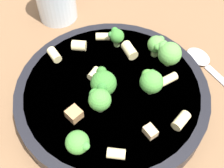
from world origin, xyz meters
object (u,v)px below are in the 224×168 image
Objects in this scene: broccoli_floret_3 at (151,81)px; chicken_chunk_1 at (150,131)px; spoon at (205,64)px; broccoli_floret_4 at (78,143)px; rigatoni_3 at (103,37)px; broccoli_floret_0 at (169,53)px; rigatoni_4 at (94,74)px; chicken_chunk_0 at (74,114)px; rigatoni_6 at (181,121)px; rigatoni_2 at (79,46)px; broccoli_floret_1 at (102,81)px; broccoli_floret_2 at (157,44)px; broccoli_floret_6 at (116,36)px; broccoli_floret_5 at (99,100)px; rigatoni_0 at (54,55)px; rigatoni_1 at (168,79)px; pasta_bowl at (112,94)px; rigatoni_7 at (129,50)px; rigatoni_5 at (116,154)px.

broccoli_floret_3 is 0.07m from chicken_chunk_1.
spoon is at bearing -75.77° from chicken_chunk_1.
broccoli_floret_4 reaches higher than rigatoni_3.
broccoli_floret_0 is 2.13× the size of rigatoni_4.
broccoli_floret_3 is at bearing -107.05° from chicken_chunk_0.
rigatoni_6 is (-0.05, -0.13, -0.02)m from broccoli_floret_4.
rigatoni_3 is at bearing -46.35° from broccoli_floret_4.
spoon is at bearing -129.87° from rigatoni_2.
broccoli_floret_1 is 1.14× the size of broccoli_floret_2.
chicken_chunk_1 is (-0.16, 0.07, -0.01)m from broccoli_floret_6.
broccoli_floret_0 reaches higher than broccoli_floret_2.
broccoli_floret_4 is 0.99× the size of broccoli_floret_5.
broccoli_floret_1 is at bearing -169.86° from rigatoni_0.
broccoli_floret_5 reaches higher than spoon.
spoon is (0.05, -0.19, -0.04)m from chicken_chunk_1.
broccoli_floret_2 is at bearing -87.91° from broccoli_floret_1.
chicken_chunk_0 is (-0.10, 0.13, 0.00)m from rigatoni_3.
rigatoni_0 is 0.19m from rigatoni_1.
chicken_chunk_0 reaches higher than pasta_bowl.
rigatoni_1 is at bearing -155.58° from rigatoni_2.
broccoli_floret_4 is 0.26× the size of spoon.
chicken_chunk_1 is (-0.13, 0.08, -0.00)m from rigatoni_7.
broccoli_floret_5 is 0.23m from spoon.
broccoli_floret_0 is 0.09m from broccoli_floret_6.
rigatoni_3 is 0.08m from rigatoni_4.
broccoli_floret_6 is 0.06m from rigatoni_2.
broccoli_floret_2 is 2.11× the size of chicken_chunk_1.
broccoli_floret_6 is 0.16m from chicken_chunk_0.
pasta_bowl is at bearing -5.34° from chicken_chunk_1.
broccoli_floret_3 is at bearing 129.13° from broccoli_floret_2.
rigatoni_2 is (0.15, -0.11, -0.01)m from broccoli_floret_4.
broccoli_floret_6 is 1.63× the size of rigatoni_4.
broccoli_floret_1 is at bearing 141.25° from rigatoni_3.
rigatoni_0 reaches higher than rigatoni_5.
rigatoni_5 is (-0.07, 0.03, -0.02)m from broccoli_floret_5.
broccoli_floret_0 is 0.17m from chicken_chunk_0.
chicken_chunk_0 is at bearing 94.79° from broccoli_floret_2.
rigatoni_6 is (-0.02, -0.10, 0.00)m from rigatoni_5.
chicken_chunk_1 is at bearing -172.67° from rigatoni_0.
broccoli_floret_2 reaches higher than pasta_bowl.
rigatoni_1 is 1.50× the size of chicken_chunk_0.
rigatoni_2 is at bearing -5.03° from pasta_bowl.
broccoli_floret_6 is 0.22× the size of spoon.
broccoli_floret_3 is at bearing -167.42° from rigatoni_2.
rigatoni_2 is 0.07m from rigatoni_4.
broccoli_floret_4 is at bearing 118.64° from rigatoni_7.
broccoli_floret_6 is (0.09, -0.10, -0.00)m from broccoli_floret_5.
broccoli_floret_0 is 0.99× the size of broccoli_floret_1.
rigatoni_0 is at bearing 77.79° from rigatoni_2.
broccoli_floret_1 is 1.49× the size of rigatoni_1.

